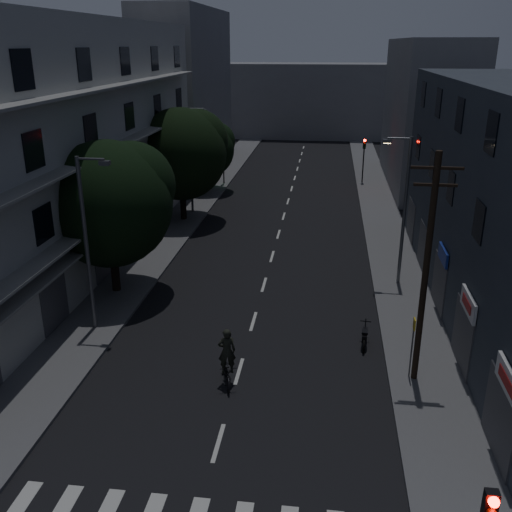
% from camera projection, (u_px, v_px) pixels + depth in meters
% --- Properties ---
extents(ground, '(160.00, 160.00, 0.00)m').
position_uv_depth(ground, '(279.00, 232.00, 40.51)').
color(ground, black).
rests_on(ground, ground).
extents(sidewalk_left, '(3.00, 90.00, 0.15)m').
position_uv_depth(sidewalk_left, '(176.00, 227.00, 41.37)').
color(sidewalk_left, '#565659').
rests_on(sidewalk_left, ground).
extents(sidewalk_right, '(3.00, 90.00, 0.15)m').
position_uv_depth(sidewalk_right, '(387.00, 235.00, 39.59)').
color(sidewalk_right, '#565659').
rests_on(sidewalk_right, ground).
extents(lane_markings, '(0.15, 60.50, 0.01)m').
position_uv_depth(lane_markings, '(286.00, 208.00, 46.31)').
color(lane_markings, beige).
rests_on(lane_markings, ground).
extents(building_left, '(7.00, 36.00, 14.00)m').
position_uv_depth(building_left, '(64.00, 146.00, 32.97)').
color(building_left, '#ADADA8').
rests_on(building_left, ground).
extents(building_far_left, '(6.00, 20.00, 16.00)m').
position_uv_depth(building_far_left, '(187.00, 89.00, 60.50)').
color(building_far_left, slate).
rests_on(building_far_left, ground).
extents(building_far_right, '(6.00, 20.00, 13.00)m').
position_uv_depth(building_far_right, '(426.00, 114.00, 52.60)').
color(building_far_right, slate).
rests_on(building_far_right, ground).
extents(building_far_end, '(24.00, 8.00, 10.00)m').
position_uv_depth(building_far_end, '(308.00, 101.00, 80.57)').
color(building_far_end, slate).
rests_on(building_far_end, ground).
extents(tree_near, '(6.50, 6.50, 8.01)m').
position_uv_depth(tree_near, '(110.00, 199.00, 28.96)').
color(tree_near, black).
rests_on(tree_near, sidewalk_left).
extents(tree_mid, '(6.68, 6.68, 8.21)m').
position_uv_depth(tree_mid, '(182.00, 151.00, 41.34)').
color(tree_mid, black).
rests_on(tree_mid, sidewalk_left).
extents(tree_far, '(4.93, 4.93, 6.10)m').
position_uv_depth(tree_far, '(207.00, 147.00, 50.31)').
color(tree_far, black).
rests_on(tree_far, sidewalk_left).
extents(traffic_signal_far_right, '(0.28, 0.37, 4.10)m').
position_uv_depth(traffic_signal_far_right, '(364.00, 151.00, 53.35)').
color(traffic_signal_far_right, black).
rests_on(traffic_signal_far_right, sidewalk_right).
extents(traffic_signal_far_left, '(0.28, 0.37, 4.10)m').
position_uv_depth(traffic_signal_far_left, '(223.00, 152.00, 52.94)').
color(traffic_signal_far_left, black).
rests_on(traffic_signal_far_left, sidewalk_left).
extents(street_lamp_left_near, '(1.51, 0.25, 8.00)m').
position_uv_depth(street_lamp_left_near, '(88.00, 237.00, 25.11)').
color(street_lamp_left_near, '#5C5D64').
rests_on(street_lamp_left_near, sidewalk_left).
extents(street_lamp_right, '(1.51, 0.25, 8.00)m').
position_uv_depth(street_lamp_right, '(403.00, 204.00, 30.16)').
color(street_lamp_right, '#5B5E63').
rests_on(street_lamp_right, sidewalk_right).
extents(street_lamp_left_far, '(1.51, 0.25, 8.00)m').
position_uv_depth(street_lamp_left_far, '(192.00, 155.00, 43.47)').
color(street_lamp_left_far, '#56595D').
rests_on(street_lamp_left_far, sidewalk_left).
extents(utility_pole, '(1.80, 0.24, 9.00)m').
position_uv_depth(utility_pole, '(426.00, 267.00, 20.96)').
color(utility_pole, black).
rests_on(utility_pole, sidewalk_right).
extents(bus_stop_sign, '(0.06, 0.35, 2.52)m').
position_uv_depth(bus_stop_sign, '(413.00, 337.00, 22.12)').
color(bus_stop_sign, '#595B60').
rests_on(bus_stop_sign, sidewalk_right).
extents(motorcycle, '(0.49, 1.69, 1.09)m').
position_uv_depth(motorcycle, '(364.00, 337.00, 25.12)').
color(motorcycle, black).
rests_on(motorcycle, ground).
extents(cyclist, '(1.13, 1.99, 2.39)m').
position_uv_depth(cyclist, '(227.00, 365.00, 22.22)').
color(cyclist, black).
rests_on(cyclist, ground).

